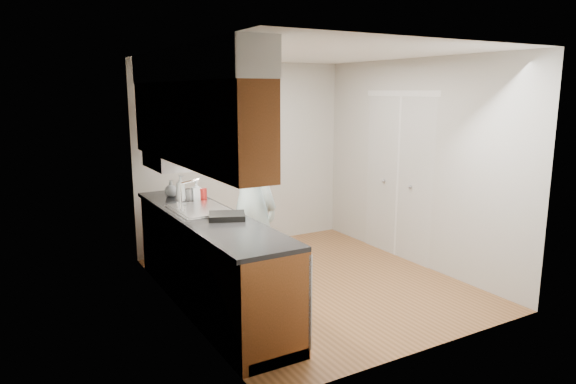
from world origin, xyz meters
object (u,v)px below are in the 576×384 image
at_px(soda_can, 204,194).
at_px(person, 251,191).
at_px(soap_bottle_b, 196,191).
at_px(soap_bottle_c, 171,188).
at_px(steel_can, 190,195).
at_px(dish_rack, 227,216).
at_px(soap_bottle_a, 181,188).

bearing_deg(soda_can, person, -51.05).
bearing_deg(soap_bottle_b, person, -49.52).
distance_m(person, soda_can, 0.57).
distance_m(soap_bottle_c, soda_can, 0.46).
height_order(soap_bottle_c, steel_can, soap_bottle_c).
bearing_deg(person, steel_can, 31.02).
distance_m(person, soap_bottle_b, 0.65).
distance_m(soap_bottle_b, soda_can, 0.09).
relative_size(soap_bottle_b, dish_rack, 0.64).
relative_size(person, dish_rack, 6.41).
xyz_separation_m(soap_bottle_b, steel_can, (-0.07, 0.02, -0.05)).
xyz_separation_m(soda_can, dish_rack, (-0.11, -0.88, -0.04)).
distance_m(soap_bottle_c, steel_can, 0.34).
height_order(person, dish_rack, person).
relative_size(soap_bottle_a, soda_can, 2.08).
bearing_deg(steel_can, soda_can, -27.21).
bearing_deg(soap_bottle_c, steel_can, -71.47).
bearing_deg(dish_rack, steel_can, 114.04).
height_order(soap_bottle_a, steel_can, soap_bottle_a).
distance_m(steel_can, dish_rack, 0.95).
bearing_deg(person, soap_bottle_b, 27.64).
bearing_deg(soap_bottle_a, steel_can, -23.23).
xyz_separation_m(person, dish_rack, (-0.46, -0.44, -0.12)).
relative_size(soap_bottle_c, soda_can, 1.39).
distance_m(soap_bottle_a, dish_rack, 1.00).
relative_size(person, soap_bottle_c, 11.35).
bearing_deg(dish_rack, person, 65.98).
distance_m(soap_bottle_c, dish_rack, 1.28).
relative_size(soda_can, dish_rack, 0.41).
bearing_deg(soap_bottle_a, soap_bottle_b, -19.48).
height_order(person, soap_bottle_c, person).
height_order(soap_bottle_b, soap_bottle_c, soap_bottle_b).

